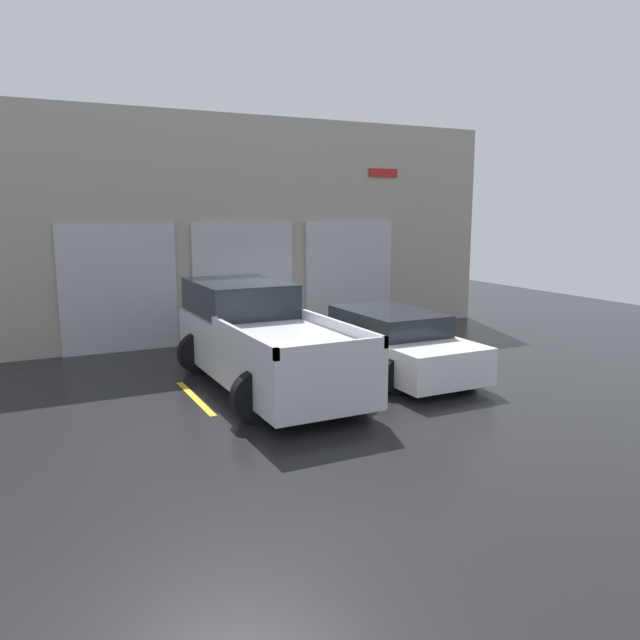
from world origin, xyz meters
TOP-DOWN VIEW (x-y plane):
  - ground_plane at (0.00, 0.00)m, footprint 28.00×28.00m
  - shophouse_building at (-0.01, 3.29)m, footprint 14.07×0.68m
  - pickup_truck at (-1.36, -1.11)m, footprint 2.47×5.33m
  - sedan_white at (1.36, -1.38)m, footprint 2.17×4.31m
  - parking_stripe_far_left at (-2.71, -1.40)m, footprint 0.12×2.20m
  - parking_stripe_left at (0.00, -1.40)m, footprint 0.12×2.20m
  - parking_stripe_centre at (2.71, -1.40)m, footprint 0.12×2.20m

SIDE VIEW (x-z plane):
  - ground_plane at x=0.00m, z-range 0.00..0.00m
  - parking_stripe_far_left at x=-2.71m, z-range 0.00..0.01m
  - parking_stripe_left at x=0.00m, z-range 0.00..0.01m
  - parking_stripe_centre at x=2.71m, z-range 0.00..0.01m
  - sedan_white at x=1.36m, z-range -0.03..1.23m
  - pickup_truck at x=-1.36m, z-range -0.05..1.80m
  - shophouse_building at x=-0.01m, z-range -0.05..5.50m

